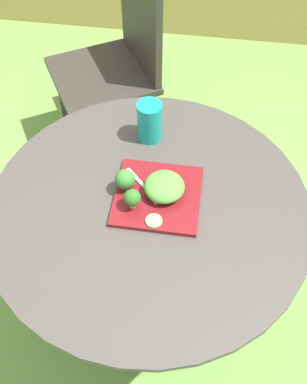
{
  "coord_description": "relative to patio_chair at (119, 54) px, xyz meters",
  "views": [
    {
      "loc": [
        0.12,
        -0.77,
        1.79
      ],
      "look_at": [
        0.01,
        0.01,
        0.79
      ],
      "focal_mm": 43.18,
      "sensor_mm": 36.0,
      "label": 1
    }
  ],
  "objects": [
    {
      "name": "patio_table",
      "position": [
        0.29,
        -0.98,
        -0.04
      ],
      "size": [
        0.92,
        0.92,
        0.75
      ],
      "color": "#423D38",
      "rests_on": "ground_plane"
    },
    {
      "name": "ground_plane",
      "position": [
        0.29,
        -0.98,
        -0.53
      ],
      "size": [
        12.0,
        12.0,
        0.0
      ],
      "primitive_type": "plane",
      "color": "#669342"
    },
    {
      "name": "fork",
      "position": [
        0.28,
        -0.94,
        0.24
      ],
      "size": [
        0.12,
        0.12,
        0.0
      ],
      "color": "silver",
      "rests_on": "salad_plate"
    },
    {
      "name": "broccoli_floret_0",
      "position": [
        0.25,
        -1.01,
        0.27
      ],
      "size": [
        0.05,
        0.05,
        0.06
      ],
      "color": "#99B770",
      "rests_on": "salad_plate"
    },
    {
      "name": "drinking_glass",
      "position": [
        0.25,
        -0.72,
        0.28
      ],
      "size": [
        0.08,
        0.08,
        0.13
      ],
      "color": "#149989",
      "rests_on": "patio_table"
    },
    {
      "name": "broccoli_floret_1",
      "position": [
        0.22,
        -0.94,
        0.27
      ],
      "size": [
        0.06,
        0.06,
        0.06
      ],
      "color": "#99B770",
      "rests_on": "salad_plate"
    },
    {
      "name": "patio_chair",
      "position": [
        0.0,
        0.0,
        0.0
      ],
      "size": [
        0.6,
        0.6,
        0.9
      ],
      "color": "#332D28",
      "rests_on": "ground_plane"
    },
    {
      "name": "salad_plate",
      "position": [
        0.31,
        -0.95,
        0.23
      ],
      "size": [
        0.24,
        0.24,
        0.01
      ],
      "primitive_type": "cube",
      "color": "maroon",
      "rests_on": "patio_table"
    },
    {
      "name": "lettuce_mound",
      "position": [
        0.33,
        -0.95,
        0.26
      ],
      "size": [
        0.11,
        0.12,
        0.05
      ],
      "primitive_type": "ellipsoid",
      "color": "#519338",
      "rests_on": "salad_plate"
    },
    {
      "name": "cucumber_slice_0",
      "position": [
        0.31,
        -1.05,
        0.24
      ],
      "size": [
        0.05,
        0.05,
        0.01
      ],
      "primitive_type": "cylinder",
      "color": "#8EB766",
      "rests_on": "salad_plate"
    }
  ]
}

